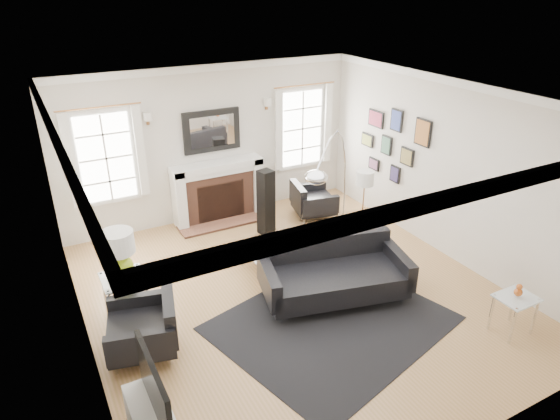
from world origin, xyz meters
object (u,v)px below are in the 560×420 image
armchair_right (311,201)px  gourd_lamp (119,252)px  arc_floor_lamp (332,193)px  armchair_left (146,328)px  coffee_table (274,251)px  sofa (333,274)px  fireplace (219,192)px

armchair_right → gourd_lamp: bearing=-158.5°
gourd_lamp → arc_floor_lamp: (3.15, -0.06, 0.20)m
armchair_left → arc_floor_lamp: bearing=13.7°
coffee_table → sofa: bearing=-67.1°
fireplace → armchair_left: (-2.14, -3.02, -0.21)m
armchair_right → arc_floor_lamp: (-0.61, -1.55, 0.88)m
sofa → coffee_table: sofa is taller
gourd_lamp → arc_floor_lamp: size_ratio=0.30×
armchair_left → armchair_right: armchair_left is taller
fireplace → arc_floor_lamp: arc_floor_lamp is taller
fireplace → armchair_right: (1.56, -0.71, -0.24)m
arc_floor_lamp → armchair_left: bearing=-166.3°
sofa → coffee_table: 1.07m
sofa → arc_floor_lamp: 1.28m
sofa → armchair_left: 2.60m
armchair_left → armchair_right: bearing=31.9°
sofa → armchair_left: bearing=178.1°
gourd_lamp → sofa: bearing=-18.8°
sofa → gourd_lamp: bearing=161.2°
sofa → gourd_lamp: size_ratio=3.29×
sofa → coffee_table: size_ratio=2.60×
armchair_right → arc_floor_lamp: size_ratio=0.43×
armchair_left → armchair_right: size_ratio=1.11×
sofa → armchair_right: sofa is taller
coffee_table → arc_floor_lamp: size_ratio=0.38×
coffee_table → armchair_left: bearing=-157.7°
sofa → gourd_lamp: (-2.66, 0.91, 0.62)m
fireplace → coffee_table: bearing=-88.8°
armchair_left → arc_floor_lamp: (3.09, 0.75, 0.85)m
coffee_table → gourd_lamp: size_ratio=1.26×
armchair_left → sofa: bearing=-1.9°
sofa → armchair_left: (-2.60, 0.09, -0.03)m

